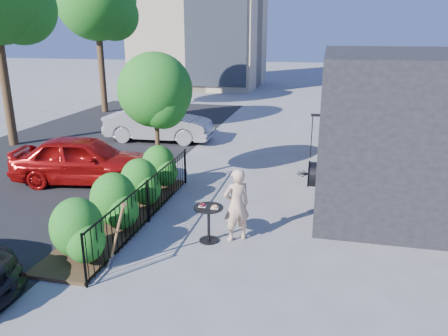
% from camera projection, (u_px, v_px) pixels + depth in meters
% --- Properties ---
extents(ground, '(120.00, 120.00, 0.00)m').
position_uv_depth(ground, '(207.00, 228.00, 10.57)').
color(ground, gray).
rests_on(ground, ground).
extents(shop_building, '(6.22, 9.00, 4.00)m').
position_uv_depth(shop_building, '(424.00, 121.00, 12.98)').
color(shop_building, black).
rests_on(shop_building, ground).
extents(fence, '(0.05, 6.05, 1.10)m').
position_uv_depth(fence, '(148.00, 201.00, 10.73)').
color(fence, black).
rests_on(fence, ground).
extents(planting_bed, '(1.30, 6.00, 0.08)m').
position_uv_depth(planting_bed, '(123.00, 218.00, 11.03)').
color(planting_bed, '#382616').
rests_on(planting_bed, ground).
extents(shrubs, '(1.10, 5.60, 1.24)m').
position_uv_depth(shrubs, '(127.00, 192.00, 10.91)').
color(shrubs, '#1E6216').
rests_on(shrubs, ground).
extents(patio_tree, '(2.20, 2.20, 3.94)m').
position_uv_depth(patio_tree, '(157.00, 95.00, 12.79)').
color(patio_tree, '#3F2B19').
rests_on(patio_tree, ground).
extents(street, '(9.00, 30.00, 0.01)m').
position_uv_depth(street, '(32.00, 171.00, 14.86)').
color(street, black).
rests_on(street, ground).
extents(street_tree_far, '(4.40, 4.40, 8.28)m').
position_uv_depth(street_tree_far, '(97.00, 5.00, 23.90)').
color(street_tree_far, '#3F2B19').
rests_on(street_tree_far, ground).
extents(cafe_table, '(0.66, 0.66, 0.88)m').
position_uv_depth(cafe_table, '(209.00, 218.00, 9.73)').
color(cafe_table, black).
rests_on(cafe_table, ground).
extents(woman, '(0.74, 0.68, 1.69)m').
position_uv_depth(woman, '(237.00, 205.00, 9.72)').
color(woman, '#D7AE8B').
rests_on(woman, ground).
extents(shovel, '(0.49, 0.19, 1.45)m').
position_uv_depth(shovel, '(116.00, 239.00, 8.59)').
color(shovel, brown).
rests_on(shovel, ground).
extents(car_red, '(4.60, 2.45, 1.49)m').
position_uv_depth(car_red, '(84.00, 159.00, 13.53)').
color(car_red, '#A20E0D').
rests_on(car_red, ground).
extents(car_silver, '(4.66, 1.81, 1.51)m').
position_uv_depth(car_silver, '(159.00, 123.00, 18.76)').
color(car_silver, '#A1A0A5').
rests_on(car_silver, ground).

